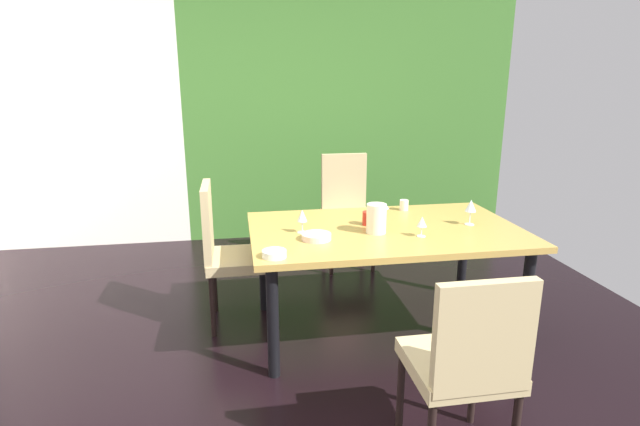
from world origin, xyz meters
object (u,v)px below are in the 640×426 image
object	(u,v)px
chair_head_near	(467,360)
serving_bowl_right	(316,237)
chair_left_far	(226,248)
cup_north	(404,205)
dining_table	(385,239)
chair_head_far	(346,205)
wine_glass_rear	(302,217)
serving_bowl_west	(274,254)
pitcher_front	(377,218)
wine_glass_corner	(471,206)
cup_near_shelf	(369,218)
wine_glass_left	(422,222)

from	to	relation	value
chair_head_near	serving_bowl_right	world-z (taller)	chair_head_near
chair_left_far	cup_north	xyz separation A→B (m)	(1.31, 0.13, 0.21)
dining_table	chair_head_far	world-z (taller)	chair_head_far
dining_table	wine_glass_rear	distance (m)	0.58
serving_bowl_west	pitcher_front	xyz separation A→B (m)	(0.68, 0.33, 0.08)
dining_table	wine_glass_corner	world-z (taller)	wine_glass_corner
chair_head_near	pitcher_front	world-z (taller)	chair_head_near
cup_near_shelf	pitcher_front	bearing A→B (deg)	-88.96
dining_table	wine_glass_rear	size ratio (longest dim) A/B	11.68
chair_head_far	serving_bowl_right	distance (m)	1.55
chair_left_far	serving_bowl_west	xyz separation A→B (m)	(0.28, -0.70, 0.19)
chair_left_far	cup_north	size ratio (longest dim) A/B	13.02
chair_head_near	cup_near_shelf	world-z (taller)	chair_head_near
cup_north	serving_bowl_west	bearing A→B (deg)	-141.09
wine_glass_corner	serving_bowl_right	bearing A→B (deg)	-172.57
serving_bowl_west	pitcher_front	bearing A→B (deg)	26.21
wine_glass_left	pitcher_front	xyz separation A→B (m)	(-0.26, 0.12, 0.00)
chair_head_near	wine_glass_left	world-z (taller)	chair_head_near
chair_head_far	cup_near_shelf	xyz separation A→B (m)	(-0.12, -1.20, 0.22)
wine_glass_left	serving_bowl_west	distance (m)	0.96
chair_left_far	chair_head_near	bearing A→B (deg)	33.13
chair_head_far	wine_glass_left	size ratio (longest dim) A/B	7.89
serving_bowl_west	cup_near_shelf	world-z (taller)	cup_near_shelf
chair_head_far	pitcher_front	distance (m)	1.41
chair_left_far	pitcher_front	world-z (taller)	chair_left_far
chair_head_far	chair_head_near	distance (m)	2.58
chair_left_far	serving_bowl_right	xyz separation A→B (m)	(0.56, -0.44, 0.19)
chair_left_far	wine_glass_corner	size ratio (longest dim) A/B	5.84
chair_left_far	serving_bowl_right	distance (m)	0.74
pitcher_front	wine_glass_left	bearing A→B (deg)	-25.70
chair_head_far	serving_bowl_right	xyz separation A→B (m)	(-0.52, -1.45, 0.19)
pitcher_front	chair_head_near	bearing A→B (deg)	-86.91
chair_head_far	serving_bowl_right	size ratio (longest dim) A/B	5.54
wine_glass_corner	serving_bowl_right	size ratio (longest dim) A/B	0.94
wine_glass_left	cup_near_shelf	world-z (taller)	wine_glass_left
dining_table	wine_glass_left	world-z (taller)	wine_glass_left
chair_head_far	cup_near_shelf	size ratio (longest dim) A/B	11.17
cup_near_shelf	pitcher_front	xyz separation A→B (m)	(0.00, -0.18, 0.05)
wine_glass_corner	cup_north	world-z (taller)	wine_glass_corner
dining_table	cup_north	distance (m)	0.51
chair_head_far	dining_table	bearing A→B (deg)	88.77
wine_glass_rear	wine_glass_corner	bearing A→B (deg)	-0.68
cup_north	dining_table	bearing A→B (deg)	-123.03
chair_head_near	wine_glass_corner	size ratio (longest dim) A/B	5.50
chair_head_near	wine_glass_rear	distance (m)	1.41
wine_glass_left	cup_near_shelf	distance (m)	0.40
dining_table	serving_bowl_right	xyz separation A→B (m)	(-0.49, -0.16, 0.09)
wine_glass_corner	serving_bowl_west	world-z (taller)	wine_glass_corner
wine_glass_corner	chair_head_near	bearing A→B (deg)	-115.62
wine_glass_left	cup_near_shelf	xyz separation A→B (m)	(-0.26, 0.30, -0.05)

